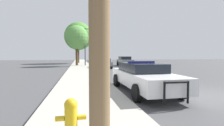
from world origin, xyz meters
TOP-DOWN VIEW (x-y plane):
  - ground_plane at (0.00, 0.00)m, footprint 110.00×110.00m
  - sidewalk_left at (-5.10, 0.00)m, footprint 3.00×110.00m
  - police_car at (-2.44, 1.32)m, footprint 2.07×5.44m
  - fire_hydrant at (-5.54, -2.93)m, footprint 0.60×0.26m
  - traffic_light at (-3.32, 20.19)m, footprint 3.05×0.35m
  - car_background_midblock at (-2.27, 16.05)m, footprint 2.03×4.08m
  - car_background_oncoming at (1.78, 20.27)m, footprint 2.06×3.92m
  - car_background_distant at (-1.38, 41.04)m, footprint 2.16×4.14m
  - tree_sidewalk_mid at (-5.68, 20.63)m, footprint 3.60×3.60m
  - tree_sidewalk_far at (-5.45, 29.43)m, footprint 5.58×5.58m

SIDE VIEW (x-z plane):
  - ground_plane at x=0.00m, z-range 0.00..0.00m
  - sidewalk_left at x=-5.10m, z-range 0.00..0.13m
  - fire_hydrant at x=-5.54m, z-range 0.15..0.89m
  - car_background_midblock at x=-2.27m, z-range 0.05..1.32m
  - car_background_distant at x=-1.38m, z-range 0.05..1.34m
  - police_car at x=-2.44m, z-range 0.01..1.44m
  - car_background_oncoming at x=1.78m, z-range 0.04..1.52m
  - traffic_light at x=-3.32m, z-range 1.21..6.84m
  - tree_sidewalk_mid at x=-5.68m, z-range 1.34..7.40m
  - tree_sidewalk_far at x=-5.45m, z-range 1.40..9.53m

